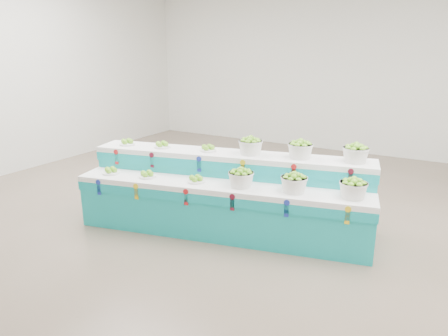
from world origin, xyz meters
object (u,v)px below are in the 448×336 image
at_px(basket_lower_left, 241,178).
at_px(plate_upper_mid, 162,144).
at_px(basket_upper_right, 356,153).
at_px(display_stand, 224,194).

xyz_separation_m(basket_lower_left, plate_upper_mid, (-1.38, 0.18, 0.23)).
height_order(plate_upper_mid, basket_upper_right, basket_upper_right).
bearing_deg(basket_upper_right, basket_lower_left, -147.58).
bearing_deg(display_stand, basket_lower_left, -38.91).
distance_m(basket_lower_left, plate_upper_mid, 1.41).
xyz_separation_m(display_stand, basket_upper_right, (1.54, 0.59, 0.63)).
bearing_deg(basket_upper_right, display_stand, -158.94).
bearing_deg(basket_upper_right, plate_upper_mid, -167.27).
height_order(basket_lower_left, plate_upper_mid, plate_upper_mid).
bearing_deg(basket_lower_left, display_stand, 153.82).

